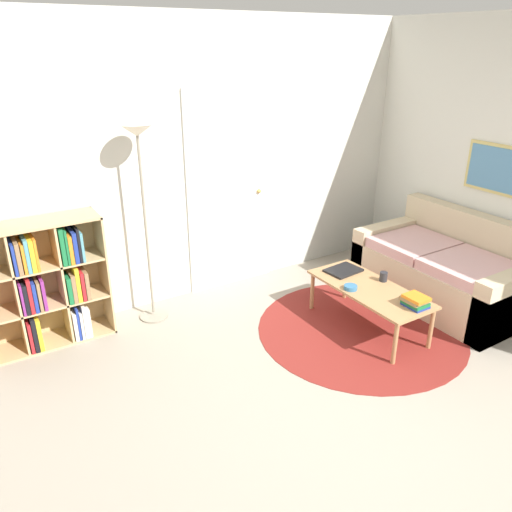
{
  "coord_description": "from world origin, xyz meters",
  "views": [
    {
      "loc": [
        -1.93,
        -1.44,
        2.35
      ],
      "look_at": [
        -0.09,
        1.51,
        0.85
      ],
      "focal_mm": 35.0,
      "sensor_mm": 36.0,
      "label": 1
    }
  ],
  "objects_px": {
    "floor_lamp": "(140,163)",
    "coffee_table": "(369,291)",
    "bookshelf": "(37,287)",
    "laptop": "(343,270)",
    "bowl": "(351,287)",
    "cup": "(383,277)",
    "couch": "(447,271)"
  },
  "relations": [
    {
      "from": "bookshelf",
      "to": "coffee_table",
      "type": "relative_size",
      "value": 0.96
    },
    {
      "from": "coffee_table",
      "to": "cup",
      "type": "bearing_deg",
      "value": 9.07
    },
    {
      "from": "floor_lamp",
      "to": "bowl",
      "type": "relative_size",
      "value": 15.37
    },
    {
      "from": "bookshelf",
      "to": "laptop",
      "type": "distance_m",
      "value": 2.65
    },
    {
      "from": "floor_lamp",
      "to": "coffee_table",
      "type": "bearing_deg",
      "value": -37.35
    },
    {
      "from": "cup",
      "to": "floor_lamp",
      "type": "bearing_deg",
      "value": 146.5
    },
    {
      "from": "bookshelf",
      "to": "laptop",
      "type": "height_order",
      "value": "bookshelf"
    },
    {
      "from": "couch",
      "to": "coffee_table",
      "type": "height_order",
      "value": "couch"
    },
    {
      "from": "cup",
      "to": "couch",
      "type": "bearing_deg",
      "value": -1.87
    },
    {
      "from": "bookshelf",
      "to": "couch",
      "type": "height_order",
      "value": "bookshelf"
    },
    {
      "from": "bowl",
      "to": "cup",
      "type": "xyz_separation_m",
      "value": [
        0.35,
        -0.03,
        0.02
      ]
    },
    {
      "from": "couch",
      "to": "bookshelf",
      "type": "bearing_deg",
      "value": 160.36
    },
    {
      "from": "couch",
      "to": "coffee_table",
      "type": "xyz_separation_m",
      "value": [
        -1.04,
        -0.0,
        0.07
      ]
    },
    {
      "from": "laptop",
      "to": "bowl",
      "type": "distance_m",
      "value": 0.36
    },
    {
      "from": "cup",
      "to": "laptop",
      "type": "bearing_deg",
      "value": 115.79
    },
    {
      "from": "bookshelf",
      "to": "cup",
      "type": "xyz_separation_m",
      "value": [
        2.66,
        -1.22,
        -0.09
      ]
    },
    {
      "from": "bowl",
      "to": "floor_lamp",
      "type": "bearing_deg",
      "value": 141.01
    },
    {
      "from": "couch",
      "to": "laptop",
      "type": "distance_m",
      "value": 1.08
    },
    {
      "from": "coffee_table",
      "to": "laptop",
      "type": "relative_size",
      "value": 3.38
    },
    {
      "from": "floor_lamp",
      "to": "bowl",
      "type": "height_order",
      "value": "floor_lamp"
    },
    {
      "from": "bowl",
      "to": "cup",
      "type": "bearing_deg",
      "value": -5.04
    },
    {
      "from": "laptop",
      "to": "bowl",
      "type": "height_order",
      "value": "bowl"
    },
    {
      "from": "couch",
      "to": "laptop",
      "type": "bearing_deg",
      "value": 159.95
    },
    {
      "from": "bookshelf",
      "to": "floor_lamp",
      "type": "distance_m",
      "value": 1.3
    },
    {
      "from": "couch",
      "to": "bowl",
      "type": "height_order",
      "value": "couch"
    },
    {
      "from": "floor_lamp",
      "to": "cup",
      "type": "bearing_deg",
      "value": -33.5
    },
    {
      "from": "bowl",
      "to": "cup",
      "type": "relative_size",
      "value": 1.33
    },
    {
      "from": "coffee_table",
      "to": "bowl",
      "type": "relative_size",
      "value": 9.88
    },
    {
      "from": "floor_lamp",
      "to": "cup",
      "type": "xyz_separation_m",
      "value": [
        1.73,
        -1.15,
        -1.0
      ]
    },
    {
      "from": "couch",
      "to": "cup",
      "type": "bearing_deg",
      "value": 178.13
    },
    {
      "from": "bowl",
      "to": "cup",
      "type": "distance_m",
      "value": 0.36
    },
    {
      "from": "bookshelf",
      "to": "coffee_table",
      "type": "height_order",
      "value": "bookshelf"
    }
  ]
}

